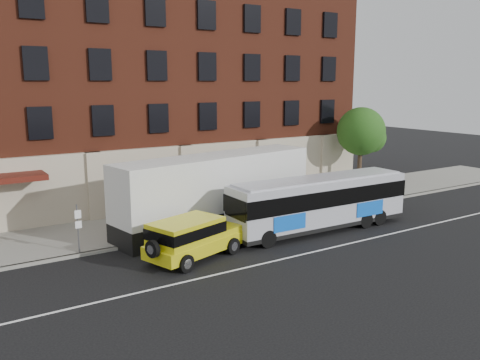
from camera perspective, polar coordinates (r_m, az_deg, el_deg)
ground at (r=23.88m, az=6.80°, el=-8.99°), size 120.00×120.00×0.00m
sidewalk at (r=31.01m, az=-3.79°, el=-4.08°), size 60.00×6.00×0.15m
kerb at (r=28.51m, az=-0.87°, el=-5.42°), size 60.00×0.25×0.15m
lane_line at (r=24.25m, az=6.04°, el=-8.65°), size 60.00×0.12×0.01m
building at (r=37.09m, az=-9.94°, el=10.00°), size 30.00×12.10×15.00m
sign_pole at (r=25.06m, az=-17.91°, el=-5.01°), size 0.30×0.20×2.50m
street_tree at (r=38.82m, az=13.64°, el=5.19°), size 3.60×3.60×6.20m
city_bus at (r=28.23m, az=9.05°, el=-2.39°), size 11.03×2.59×3.01m
yellow_suv at (r=23.55m, az=-5.58°, el=-6.37°), size 5.26×3.37×1.96m
shipping_container at (r=28.41m, az=-2.66°, el=-1.36°), size 12.73×4.67×4.16m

